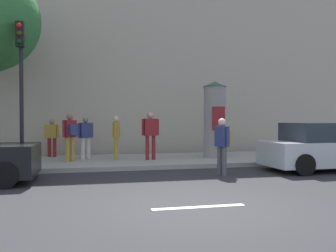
{
  "coord_description": "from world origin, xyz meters",
  "views": [
    {
      "loc": [
        -2.09,
        -6.5,
        1.67
      ],
      "look_at": [
        -0.13,
        2.0,
        1.48
      ],
      "focal_mm": 39.05,
      "sensor_mm": 36.0,
      "label": 1
    }
  ],
  "objects": [
    {
      "name": "pedestrian_tallest",
      "position": [
        -0.94,
        7.03,
        1.09
      ],
      "size": [
        0.32,
        0.62,
        1.61
      ],
      "color": "#B78C33",
      "rests_on": "sidewalk_curb"
    },
    {
      "name": "ground_plane",
      "position": [
        0.0,
        0.0,
        0.0
      ],
      "size": [
        80.0,
        80.0,
        0.0
      ],
      "primitive_type": "plane",
      "color": "#2B2B2D"
    },
    {
      "name": "lane_markings",
      "position": [
        0.0,
        0.0,
        0.0
      ],
      "size": [
        25.8,
        0.16,
        0.01
      ],
      "color": "silver",
      "rests_on": "ground_plane"
    },
    {
      "name": "parked_car_silver",
      "position": [
        5.6,
        3.72,
        0.73
      ],
      "size": [
        4.43,
        1.89,
        1.52
      ],
      "color": "silver",
      "rests_on": "ground_plane"
    },
    {
      "name": "pedestrian_in_dark_shirt",
      "position": [
        -2.03,
        7.48,
        1.07
      ],
      "size": [
        0.57,
        0.45,
        1.56
      ],
      "color": "silver",
      "rests_on": "sidewalk_curb"
    },
    {
      "name": "traffic_light",
      "position": [
        -3.94,
        5.24,
        3.11
      ],
      "size": [
        0.24,
        0.45,
        4.4
      ],
      "color": "black",
      "rests_on": "sidewalk_curb"
    },
    {
      "name": "sidewalk_curb",
      "position": [
        0.0,
        7.0,
        0.07
      ],
      "size": [
        36.0,
        4.0,
        0.15
      ],
      "primitive_type": "cube",
      "color": "#9E9B93",
      "rests_on": "ground_plane"
    },
    {
      "name": "building_backdrop",
      "position": [
        0.0,
        12.0,
        4.8
      ],
      "size": [
        36.0,
        5.0,
        9.59
      ],
      "primitive_type": "cube",
      "color": "#B7A893",
      "rests_on": "ground_plane"
    },
    {
      "name": "pedestrian_with_bag",
      "position": [
        -2.56,
        6.73,
        1.15
      ],
      "size": [
        0.51,
        0.51,
        1.69
      ],
      "color": "#B78C33",
      "rests_on": "sidewalk_curb"
    },
    {
      "name": "pedestrian_near_pole",
      "position": [
        -3.32,
        8.47,
        1.02
      ],
      "size": [
        0.59,
        0.47,
        1.47
      ],
      "color": "maroon",
      "rests_on": "sidewalk_curb"
    },
    {
      "name": "pedestrian_with_backpack",
      "position": [
        1.85,
        3.5,
        0.99
      ],
      "size": [
        0.48,
        0.53,
        1.67
      ],
      "color": "#4C4C51",
      "rests_on": "ground_plane"
    },
    {
      "name": "poster_column",
      "position": [
        2.88,
        6.95,
        1.64
      ],
      "size": [
        0.93,
        0.93,
        2.95
      ],
      "color": "gray",
      "rests_on": "sidewalk_curb"
    },
    {
      "name": "pedestrian_in_light_jacket",
      "position": [
        0.28,
        6.62,
        1.19
      ],
      "size": [
        0.65,
        0.29,
        1.75
      ],
      "color": "maroon",
      "rests_on": "sidewalk_curb"
    }
  ]
}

